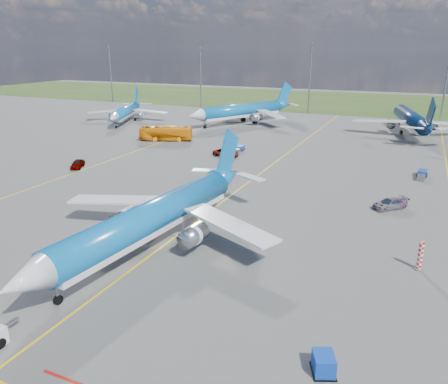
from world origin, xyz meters
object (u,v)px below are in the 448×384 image
at_px(main_airliner, 154,247).
at_px(service_car_c, 390,204).
at_px(bg_jet_nw, 126,122).
at_px(baggage_tug_e, 422,175).
at_px(baggage_tug_c, 239,149).
at_px(bg_jet_nnw, 242,123).
at_px(warning_post, 420,255).
at_px(bg_jet_n, 409,133).
at_px(service_car_a, 78,164).
at_px(uld_container, 324,364).
at_px(service_car_b, 226,153).
at_px(apron_bus, 166,133).

height_order(main_airliner, service_car_c, main_airliner).
height_order(bg_jet_nw, baggage_tug_e, bg_jet_nw).
bearing_deg(baggage_tug_c, bg_jet_nnw, 106.84).
bearing_deg(warning_post, bg_jet_n, 92.70).
distance_m(service_car_a, baggage_tug_e, 60.60).
xyz_separation_m(uld_container, baggage_tug_c, (-30.30, 59.16, -0.20)).
relative_size(main_airliner, baggage_tug_c, 8.25).
relative_size(bg_jet_nnw, service_car_c, 8.06).
distance_m(bg_jet_nw, baggage_tug_e, 85.71).
height_order(uld_container, baggage_tug_e, uld_container).
bearing_deg(service_car_c, main_airliner, -88.48).
bearing_deg(bg_jet_n, uld_container, 75.60).
bearing_deg(baggage_tug_c, uld_container, -66.77).
height_order(bg_jet_nw, main_airliner, main_airliner).
bearing_deg(service_car_b, bg_jet_nnw, 21.23).
relative_size(warning_post, bg_jet_nw, 0.09).
xyz_separation_m(service_car_a, baggage_tug_e, (57.62, 18.77, -0.24)).
distance_m(bg_jet_nw, service_car_b, 52.53).
xyz_separation_m(main_airliner, service_car_b, (-9.76, 41.94, 0.74)).
xyz_separation_m(bg_jet_nnw, apron_bus, (-7.25, -30.30, 1.72)).
relative_size(apron_bus, baggage_tug_e, 2.51).
height_order(warning_post, service_car_b, warning_post).
distance_m(main_airliner, service_car_b, 43.07).
distance_m(bg_jet_nnw, bg_jet_n, 45.17).
xyz_separation_m(main_airliner, service_car_a, (-31.00, 22.82, 0.76)).
bearing_deg(baggage_tug_e, baggage_tug_c, 173.85).
height_order(warning_post, baggage_tug_c, warning_post).
distance_m(warning_post, bg_jet_nw, 102.92).
relative_size(bg_jet_nnw, service_car_a, 9.17).
bearing_deg(baggage_tug_e, service_car_b, -177.72).
xyz_separation_m(service_car_b, baggage_tug_e, (36.38, -0.35, -0.23)).
relative_size(bg_jet_n, service_car_a, 9.13).
height_order(warning_post, main_airliner, main_airliner).
height_order(warning_post, bg_jet_nw, bg_jet_nw).
bearing_deg(apron_bus, baggage_tug_c, -121.85).
bearing_deg(bg_jet_nnw, warning_post, -30.34).
relative_size(service_car_a, baggage_tug_c, 0.94).
distance_m(bg_jet_nw, main_airliner, 88.38).
distance_m(service_car_b, baggage_tug_e, 36.39).
distance_m(service_car_a, baggage_tug_c, 32.80).
bearing_deg(baggage_tug_e, warning_post, -86.85).
bearing_deg(bg_jet_nw, bg_jet_nnw, -2.70).
bearing_deg(main_airliner, service_car_c, 51.35).
xyz_separation_m(main_airliner, baggage_tug_e, (26.62, 41.59, 0.51)).
height_order(bg_jet_n, apron_bus, bg_jet_n).
relative_size(warning_post, uld_container, 1.73).
relative_size(uld_container, baggage_tug_e, 0.35).
bearing_deg(bg_jet_n, warning_post, 79.44).
distance_m(uld_container, service_car_a, 62.71).
relative_size(bg_jet_nnw, baggage_tug_c, 8.63).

